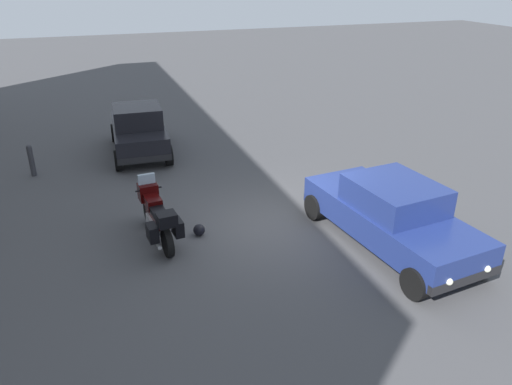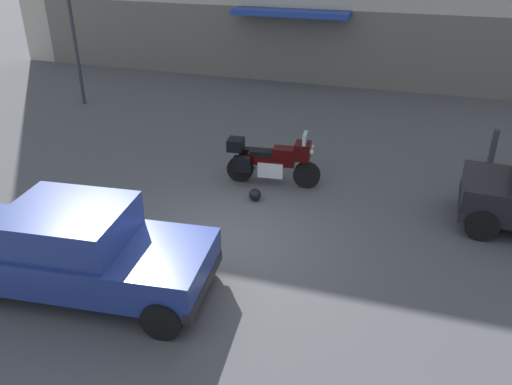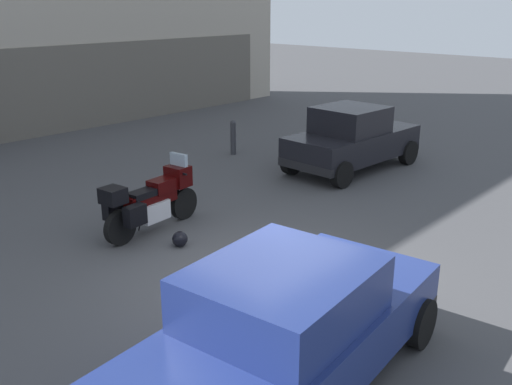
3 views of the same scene
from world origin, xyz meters
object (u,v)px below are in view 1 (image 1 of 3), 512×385
(helmet, at_px, (199,230))
(bollard_curbside, at_px, (31,159))
(car_hatchback_near, at_px, (139,130))
(motorcycle, at_px, (157,216))
(car_sedan_far, at_px, (391,214))

(helmet, relative_size, bollard_curbside, 0.28)
(helmet, bearing_deg, car_hatchback_near, 4.76)
(helmet, bearing_deg, bollard_curbside, 36.14)
(motorcycle, relative_size, car_sedan_far, 0.48)
(helmet, distance_m, bollard_curbside, 6.53)
(motorcycle, xyz_separation_m, car_sedan_far, (-1.98, -4.86, 0.16))
(car_hatchback_near, bearing_deg, motorcycle, 179.08)
(motorcycle, xyz_separation_m, car_hatchback_near, (6.10, -0.41, 0.19))
(helmet, height_order, car_hatchback_near, car_hatchback_near)
(helmet, distance_m, car_sedan_far, 4.41)
(car_sedan_far, bearing_deg, bollard_curbside, -138.27)
(bollard_curbside, bearing_deg, car_hatchback_near, -74.16)
(car_hatchback_near, height_order, car_sedan_far, car_hatchback_near)
(motorcycle, relative_size, bollard_curbside, 2.30)
(motorcycle, height_order, bollard_curbside, motorcycle)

